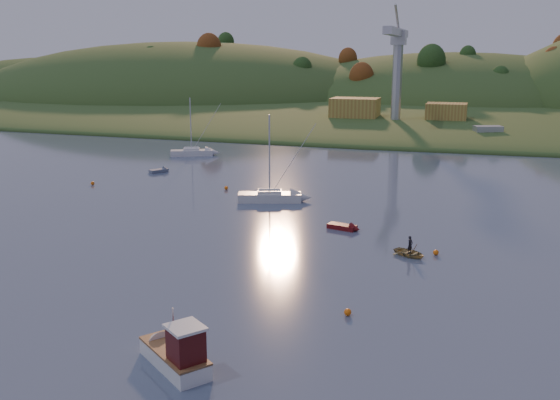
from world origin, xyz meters
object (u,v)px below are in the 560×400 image
(grey_dinghy, at_px, (162,170))
(sailboat_near, at_px, (192,152))
(canoe, at_px, (410,253))
(fishing_boat, at_px, (171,349))
(red_tender, at_px, (348,228))
(sailboat_far, at_px, (270,196))

(grey_dinghy, bearing_deg, sailboat_near, 42.44)
(sailboat_near, height_order, canoe, sailboat_near)
(fishing_boat, distance_m, sailboat_near, 75.70)
(red_tender, bearing_deg, sailboat_near, 147.64)
(sailboat_far, relative_size, grey_dinghy, 3.15)
(fishing_boat, bearing_deg, grey_dinghy, -24.29)
(fishing_boat, relative_size, sailboat_near, 0.62)
(red_tender, height_order, grey_dinghy, grey_dinghy)
(sailboat_far, relative_size, red_tender, 2.88)
(sailboat_near, xyz_separation_m, canoe, (42.63, -44.68, -0.36))
(fishing_boat, distance_m, grey_dinghy, 60.82)
(sailboat_near, height_order, sailboat_far, sailboat_far)
(canoe, relative_size, red_tender, 0.83)
(fishing_boat, relative_size, sailboat_far, 0.60)
(canoe, bearing_deg, sailboat_far, 79.85)
(red_tender, bearing_deg, fishing_boat, -82.86)
(fishing_boat, xyz_separation_m, canoe, (10.83, 24.02, -0.58))
(sailboat_near, height_order, grey_dinghy, sailboat_near)
(canoe, height_order, grey_dinghy, grey_dinghy)
(fishing_boat, bearing_deg, canoe, -77.33)
(sailboat_near, distance_m, sailboat_far, 37.54)
(canoe, xyz_separation_m, grey_dinghy, (-40.10, 29.28, -0.07))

